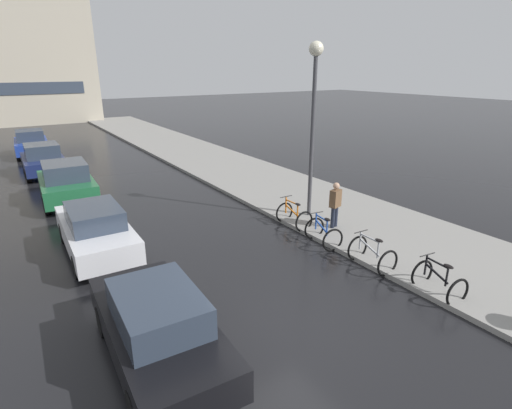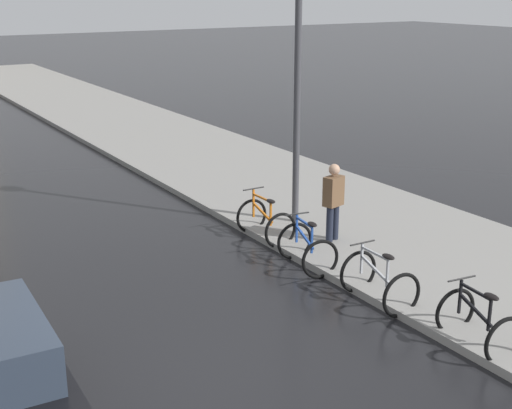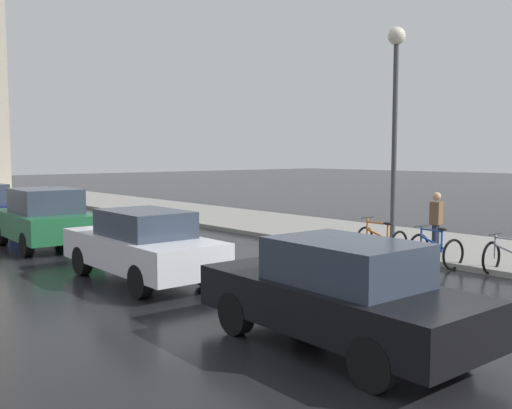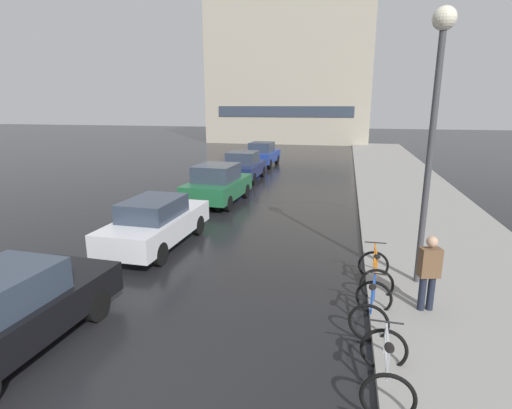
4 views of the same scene
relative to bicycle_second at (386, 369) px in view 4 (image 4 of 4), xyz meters
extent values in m
plane|color=black|center=(-3.70, -1.04, -0.41)|extent=(140.00, 140.00, 0.00)
cube|color=gray|center=(2.30, 8.96, -0.34)|extent=(4.80, 60.00, 0.14)
torus|color=black|center=(0.02, 0.55, -0.03)|extent=(0.75, 0.09, 0.75)
torus|color=black|center=(-0.02, -0.56, -0.03)|extent=(0.75, 0.09, 0.75)
cube|color=#ADAFB5|center=(-0.01, -0.20, 0.21)|extent=(0.04, 0.04, 0.50)
cube|color=#ADAFB5|center=(0.02, 0.47, 0.23)|extent=(0.04, 0.04, 0.53)
cube|color=#ADAFB5|center=(0.00, 0.14, 0.44)|extent=(0.06, 0.67, 0.04)
cube|color=#ADAFB5|center=(0.00, 0.11, 0.16)|extent=(0.06, 0.76, 0.27)
ellipsoid|color=black|center=(-0.01, -0.20, 0.49)|extent=(0.15, 0.26, 0.07)
cylinder|color=black|center=(0.02, 0.47, 0.51)|extent=(0.50, 0.05, 0.03)
torus|color=black|center=(-0.03, 2.38, -0.04)|extent=(0.73, 0.17, 0.73)
torus|color=black|center=(-0.18, 1.36, -0.04)|extent=(0.73, 0.17, 0.73)
cube|color=#234CA8|center=(-0.13, 1.70, 0.22)|extent=(0.04, 0.04, 0.52)
cube|color=#234CA8|center=(-0.04, 2.31, 0.23)|extent=(0.04, 0.04, 0.54)
cube|color=#234CA8|center=(-0.08, 2.00, 0.45)|extent=(0.13, 0.62, 0.04)
cube|color=#234CA8|center=(-0.09, 1.98, 0.17)|extent=(0.14, 0.70, 0.25)
ellipsoid|color=black|center=(-0.13, 1.70, 0.51)|extent=(0.18, 0.28, 0.07)
cylinder|color=black|center=(-0.04, 2.31, 0.52)|extent=(0.50, 0.10, 0.03)
torus|color=black|center=(0.07, 4.12, -0.04)|extent=(0.74, 0.06, 0.74)
torus|color=black|center=(0.07, 3.02, -0.04)|extent=(0.74, 0.06, 0.74)
cube|color=orange|center=(0.07, 3.38, 0.20)|extent=(0.04, 0.04, 0.49)
cube|color=orange|center=(0.07, 4.04, 0.26)|extent=(0.04, 0.04, 0.60)
cube|color=orange|center=(0.07, 3.71, 0.46)|extent=(0.04, 0.66, 0.04)
cube|color=orange|center=(0.07, 3.68, 0.15)|extent=(0.04, 0.75, 0.27)
ellipsoid|color=black|center=(0.07, 3.38, 0.47)|extent=(0.14, 0.26, 0.07)
cylinder|color=black|center=(0.07, 4.04, 0.57)|extent=(0.50, 0.03, 0.03)
cube|color=black|center=(-6.24, -0.33, 0.22)|extent=(1.89, 4.29, 0.62)
cylinder|color=black|center=(-6.94, 1.01, -0.09)|extent=(0.25, 0.65, 0.64)
cylinder|color=black|center=(-5.43, 0.94, -0.09)|extent=(0.25, 0.65, 0.64)
cube|color=silver|center=(-6.17, 5.16, 0.24)|extent=(1.80, 4.37, 0.65)
cube|color=#2D3847|center=(-6.17, 4.98, 0.83)|extent=(1.44, 2.05, 0.54)
cylinder|color=black|center=(-6.88, 6.52, -0.09)|extent=(0.24, 0.65, 0.64)
cylinder|color=black|center=(-5.39, 6.48, -0.09)|extent=(0.24, 0.65, 0.64)
cylinder|color=black|center=(-6.95, 3.83, -0.09)|extent=(0.24, 0.65, 0.64)
cylinder|color=black|center=(-5.45, 3.80, -0.09)|extent=(0.24, 0.65, 0.64)
cube|color=#1E6038|center=(-6.08, 10.82, 0.26)|extent=(2.14, 4.01, 0.70)
cube|color=#2D3847|center=(-6.08, 10.66, 0.95)|extent=(1.69, 2.02, 0.68)
cylinder|color=black|center=(-6.89, 12.08, -0.09)|extent=(0.25, 0.65, 0.64)
cylinder|color=black|center=(-5.14, 11.99, -0.09)|extent=(0.25, 0.65, 0.64)
cylinder|color=black|center=(-7.01, 9.65, -0.09)|extent=(0.25, 0.65, 0.64)
cylinder|color=black|center=(-5.26, 9.56, -0.09)|extent=(0.25, 0.65, 0.64)
cube|color=navy|center=(-6.34, 16.32, 0.22)|extent=(1.92, 3.88, 0.63)
cube|color=#2D3847|center=(-6.34, 16.16, 0.88)|extent=(1.56, 1.78, 0.68)
cylinder|color=black|center=(-7.17, 17.52, -0.09)|extent=(0.23, 0.64, 0.64)
cylinder|color=black|center=(-5.49, 17.51, -0.09)|extent=(0.23, 0.64, 0.64)
cylinder|color=black|center=(-7.19, 15.13, -0.09)|extent=(0.23, 0.64, 0.64)
cylinder|color=black|center=(-5.52, 15.11, -0.09)|extent=(0.23, 0.64, 0.64)
cube|color=navy|center=(-6.41, 21.86, 0.25)|extent=(2.00, 3.82, 0.67)
cube|color=#2D3847|center=(-6.42, 21.71, 0.91)|extent=(1.57, 1.82, 0.65)
cylinder|color=black|center=(-7.16, 23.05, -0.09)|extent=(0.25, 0.65, 0.64)
cylinder|color=black|center=(-5.55, 22.97, -0.09)|extent=(0.25, 0.65, 0.64)
cylinder|color=black|center=(-7.28, 20.74, -0.09)|extent=(0.25, 0.65, 0.64)
cylinder|color=black|center=(-5.67, 20.66, -0.09)|extent=(0.25, 0.65, 0.64)
cylinder|color=#1E2333|center=(0.91, 2.52, 0.02)|extent=(0.14, 0.14, 0.86)
cylinder|color=#1E2333|center=(1.08, 2.57, 0.02)|extent=(0.14, 0.14, 0.86)
cube|color=brown|center=(0.99, 2.54, 0.75)|extent=(0.45, 0.34, 0.59)
sphere|color=tan|center=(0.99, 2.54, 1.19)|extent=(0.22, 0.22, 0.22)
cylinder|color=#424247|center=(1.05, 3.93, 2.43)|extent=(0.14, 0.14, 5.68)
sphere|color=#F2EACC|center=(1.05, 3.93, 5.46)|extent=(0.48, 0.48, 0.48)
cube|color=#B2A893|center=(-7.24, 42.27, 9.15)|extent=(17.46, 10.28, 19.12)
cube|color=#333D4C|center=(-7.24, 37.09, 3.03)|extent=(14.32, 0.06, 1.10)
camera|label=1|loc=(-8.12, -6.62, 4.89)|focal=28.00mm
camera|label=2|loc=(-7.31, -8.07, 4.63)|focal=50.00mm
camera|label=3|loc=(-12.17, -5.46, 2.28)|focal=40.00mm
camera|label=4|loc=(-0.75, -5.38, 3.79)|focal=28.00mm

